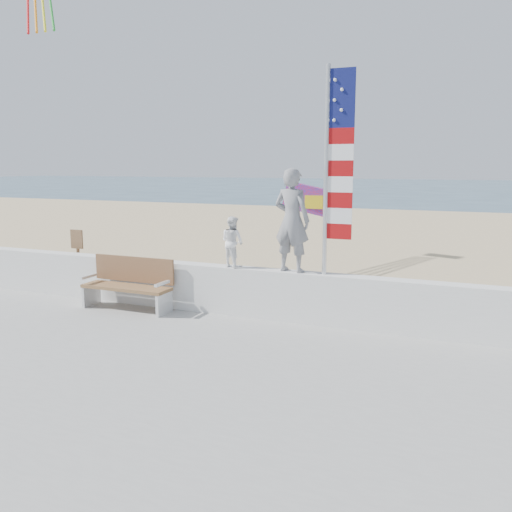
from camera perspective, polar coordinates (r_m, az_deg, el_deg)
The scene contains 9 objects.
ground at distance 8.50m, azimuth -6.08°, elevation -10.80°, with size 220.00×220.00×0.00m, color #335266.
sand at distance 16.68m, azimuth 9.04°, elevation -0.60°, with size 90.00×40.00×0.08m, color #C7B085.
seawall at distance 10.04m, azimuth -0.61°, elevation -3.81°, with size 30.00×0.35×0.90m, color white.
adult at distance 9.52m, azimuth 3.80°, elevation 3.76°, with size 0.66×0.44×1.82m, color gray.
child at distance 10.01m, azimuth -2.49°, elevation 1.52°, with size 0.46×0.36×0.94m, color white.
bench at distance 10.80m, azimuth -13.22°, elevation -2.78°, with size 1.80×0.57×1.00m.
flag at distance 9.26m, azimuth 8.18°, elevation 9.72°, with size 0.50×0.08×3.50m.
parafoil_kite at distance 10.88m, azimuth 5.66°, elevation 5.94°, with size 1.05×0.38×0.71m.
sign at distance 12.68m, azimuth -18.23°, elevation -0.02°, with size 0.32×0.07×1.46m.
Camera 1 is at (3.90, -6.95, 2.95)m, focal length 38.00 mm.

